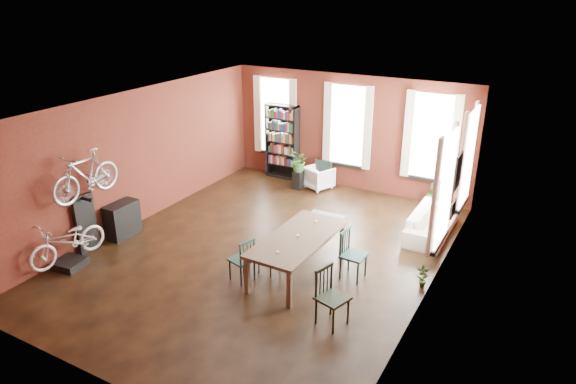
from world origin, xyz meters
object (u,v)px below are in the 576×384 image
Objects in this scene: dining_table at (298,255)px; bookshelf at (282,142)px; plant_stand at (298,180)px; bicycle_floor at (65,223)px; dining_chair_b at (269,254)px; dining_chair_c at (332,298)px; white_armchair at (319,176)px; bike_trainer at (70,264)px; cream_sofa at (433,218)px; dining_chair_a at (242,259)px; console_table at (122,219)px; dining_chair_d at (354,255)px.

bookshelf is (-3.04, 4.75, 0.69)m from dining_table.
plant_stand is at bearing 119.16° from dining_table.
dining_chair_b is at bearing 33.77° from bicycle_floor.
dining_chair_c is 1.46× the size of white_armchair.
bike_trainer is at bearing -56.80° from dining_chair_b.
bike_trainer is at bearing 129.81° from cream_sofa.
dining_table is 4.70m from bicycle_floor.
white_armchair is (-0.83, 5.18, -0.10)m from dining_chair_a.
dining_chair_c is 1.29× the size of console_table.
dining_chair_c is (1.82, -0.96, 0.12)m from dining_chair_b.
dining_chair_a is 3.50m from console_table.
white_armchair is 6.97m from bicycle_floor.
plant_stand is at bearing 49.68° from dining_chair_c.
dining_chair_b is 0.48× the size of bicycle_floor.
dining_table reaches higher than plant_stand.
bookshelf reaches higher than console_table.
dining_chair_b is 0.36× the size of bookshelf.
dining_table is at bearing -62.22° from plant_stand.
bookshelf is (-4.08, 4.36, 0.60)m from dining_chair_d.
bike_trainer is 1.64m from console_table.
white_armchair is (1.37, -0.31, -0.75)m from bookshelf.
dining_chair_b is 1.00× the size of console_table.
cream_sofa is at bearing -15.18° from dining_chair_d.
dining_chair_d is at bearing 161.79° from cream_sofa.
dining_chair_c reaches higher than cream_sofa.
bike_trainer is at bearing -51.69° from dining_chair_a.
dining_chair_b is 0.38× the size of cream_sofa.
plant_stand is (-2.16, 4.11, -0.15)m from dining_table.
bike_trainer is 0.33× the size of bicycle_floor.
console_table is at bearing -172.62° from dining_table.
bike_trainer is (-2.55, -6.49, -0.27)m from white_armchair.
dining_chair_a is 1.29× the size of white_armchair.
dining_chair_c reaches higher than console_table.
plant_stand is (2.06, 6.17, 0.18)m from bike_trainer.
dining_chair_d is 1.42× the size of white_armchair.
bicycle_floor is (-6.10, -5.07, 0.58)m from cream_sofa.
dining_chair_d is at bearing 25.87° from dining_chair_c.
dining_chair_c is at bearing 16.40° from bicycle_floor.
dining_chair_a is at bearing 124.15° from dining_chair_d.
dining_chair_a is at bearing -68.11° from bookshelf.
dining_chair_b reaches higher than bike_trainer.
dining_chair_d reaches higher than console_table.
dining_chair_c reaches higher than plant_stand.
bicycle_floor is (-3.36, -1.28, 0.53)m from dining_chair_a.
dining_chair_b is 3.80m from console_table.
dining_chair_c reaches higher than bike_trainer.
white_armchair is at bearing 36.77° from dining_chair_d.
bicycle_floor reaches higher than dining_chair_c.
plant_stand is at bearing 79.32° from bicycle_floor.
dining_chair_d is (1.56, 0.62, 0.10)m from dining_chair_b.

